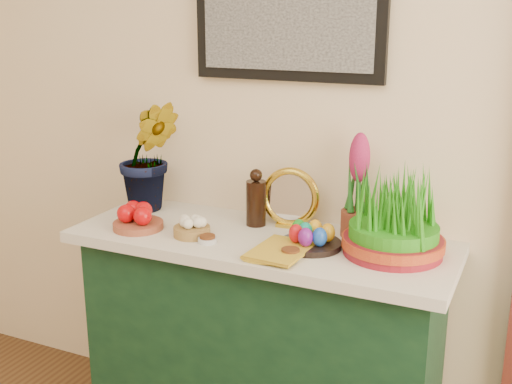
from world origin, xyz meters
TOP-DOWN VIEW (x-y plane):
  - sideboard at (-0.06, 2.00)m, footprint 1.30×0.45m
  - tablecloth at (-0.06, 2.00)m, footprint 1.40×0.55m
  - hyacinth_green at (-0.61, 2.11)m, footprint 0.39×0.38m
  - apple_bowl at (-0.51, 1.88)m, footprint 0.20×0.20m
  - garlic_basket at (-0.29, 1.90)m, footprint 0.17×0.17m
  - vinegar_cruet at (-0.13, 2.11)m, footprint 0.08×0.08m
  - mirror at (-0.01, 2.16)m, footprint 0.23×0.07m
  - book at (-0.01, 1.87)m, footprint 0.18×0.25m
  - spice_dish_left at (-0.20, 1.86)m, footprint 0.07×0.07m
  - spice_dish_right at (0.12, 1.86)m, footprint 0.08×0.08m
  - egg_plate at (0.14, 1.97)m, footprint 0.26×0.26m
  - hyacinth_pink at (0.25, 2.15)m, footprint 0.12×0.12m
  - wheatgrass_sabzeh at (0.42, 2.03)m, footprint 0.34×0.34m

SIDE VIEW (x-z plane):
  - sideboard at x=-0.06m, z-range 0.00..0.85m
  - tablecloth at x=-0.06m, z-range 0.85..0.89m
  - spice_dish_left at x=-0.20m, z-range 0.89..0.92m
  - spice_dish_right at x=0.12m, z-range 0.89..0.92m
  - book at x=-0.01m, z-range 0.89..0.92m
  - garlic_basket at x=-0.29m, z-range 0.88..0.96m
  - egg_plate at x=0.14m, z-range 0.88..0.97m
  - apple_bowl at x=-0.51m, z-range 0.88..0.98m
  - vinegar_cruet at x=-0.13m, z-range 0.88..1.10m
  - mirror at x=-0.01m, z-range 0.89..1.11m
  - wheatgrass_sabzeh at x=0.42m, z-range 0.87..1.15m
  - hyacinth_pink at x=0.25m, z-range 0.87..1.25m
  - hyacinth_green at x=-0.61m, z-range 0.89..1.49m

